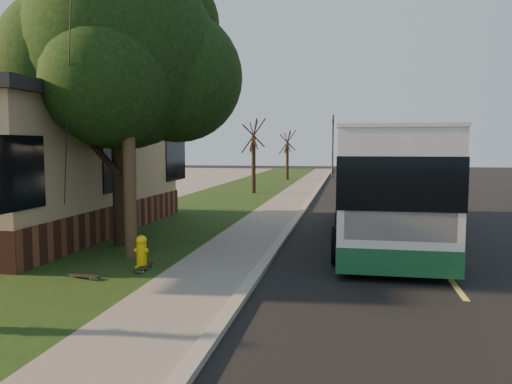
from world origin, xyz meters
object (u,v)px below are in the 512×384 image
at_px(bare_tree_near, 254,157).
at_px(utility_pole, 127,67).
at_px(bare_tree_far, 287,156).
at_px(dumpster, 37,213).
at_px(skateboard_main, 144,267).
at_px(leafy_tree, 123,57).
at_px(transit_bus, 381,180).
at_px(fire_hydrant, 142,252).
at_px(skateboard_spare, 84,276).
at_px(distant_car, 356,171).
at_px(traffic_signal, 333,142).

bearing_deg(bare_tree_near, utility_pole, -89.34).
bearing_deg(bare_tree_far, dumpster, -100.15).
bearing_deg(skateboard_main, dumpster, 143.35).
xyz_separation_m(leafy_tree, transit_bus, (7.07, 3.15, -3.45)).
height_order(bare_tree_far, dumpster, bare_tree_far).
distance_m(fire_hydrant, dumpster, 6.34).
bearing_deg(skateboard_main, leafy_tree, 121.28).
relative_size(fire_hydrant, bare_tree_far, 0.18).
bearing_deg(leafy_tree, dumpster, 162.44).
distance_m(leafy_tree, bare_tree_far, 27.56).
height_order(utility_pole, transit_bus, utility_pole).
height_order(fire_hydrant, dumpster, dumpster).
relative_size(utility_pole, dumpster, 5.20).
relative_size(fire_hydrant, leafy_tree, 0.09).
xyz_separation_m(utility_pole, skateboard_spare, (-0.11, -2.02, -4.51)).
height_order(dumpster, distant_car, distant_car).
relative_size(traffic_signal, skateboard_spare, 7.33).
relative_size(utility_pole, transit_bus, 0.76).
xyz_separation_m(skateboard_spare, dumpster, (-4.28, 4.79, 0.56)).
height_order(bare_tree_near, traffic_signal, traffic_signal).
xyz_separation_m(fire_hydrant, leafy_tree, (-1.57, 2.65, 4.73)).
xyz_separation_m(fire_hydrant, bare_tree_near, (-0.90, 18.00, 1.72)).
xyz_separation_m(traffic_signal, transit_bus, (2.40, -28.20, -1.45)).
xyz_separation_m(leafy_tree, skateboard_main, (1.67, -2.75, -5.04)).
bearing_deg(traffic_signal, leafy_tree, -98.47).
height_order(transit_bus, skateboard_spare, transit_bus).
xyz_separation_m(fire_hydrant, skateboard_main, (0.10, -0.10, -0.31)).
height_order(transit_bus, distant_car, transit_bus).
distance_m(fire_hydrant, leafy_tree, 5.65).
height_order(skateboard_spare, distant_car, distant_car).
height_order(utility_pole, skateboard_spare, utility_pole).
xyz_separation_m(utility_pole, transit_bus, (6.20, 4.81, -2.91)).
bearing_deg(bare_tree_far, distant_car, 10.16).
bearing_deg(utility_pole, distant_car, 79.06).
distance_m(leafy_tree, traffic_signal, 31.76).
relative_size(leafy_tree, distant_car, 1.83).
distance_m(bare_tree_far, transit_bus, 24.91).
height_order(utility_pole, bare_tree_near, utility_pole).
bearing_deg(utility_pole, bare_tree_far, 89.40).
xyz_separation_m(fire_hydrant, traffic_signal, (3.10, 34.00, 2.73)).
xyz_separation_m(leafy_tree, bare_tree_far, (1.17, 27.35, -3.16)).
distance_m(bare_tree_far, dumpster, 26.69).
height_order(utility_pole, leafy_tree, utility_pole).
bearing_deg(transit_bus, distant_car, 90.93).
bearing_deg(bare_tree_far, bare_tree_near, -92.39).
bearing_deg(dumpster, skateboard_main, -36.65).
height_order(bare_tree_near, skateboard_main, bare_tree_near).
bearing_deg(dumpster, fire_hydrant, -36.45).
distance_m(transit_bus, skateboard_main, 8.16).
bearing_deg(skateboard_main, transit_bus, 47.57).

